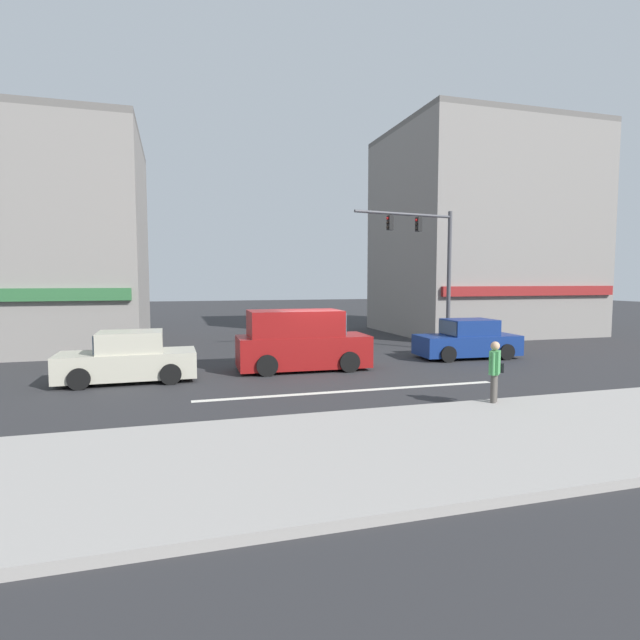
% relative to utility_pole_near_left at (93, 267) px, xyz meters
% --- Properties ---
extents(ground_plane, '(120.00, 120.00, 0.00)m').
position_rel_utility_pole_near_left_xyz_m(ground_plane, '(8.09, -5.91, -3.70)').
color(ground_plane, '#2B2B2D').
extents(lane_marking_stripe, '(9.00, 0.24, 0.01)m').
position_rel_utility_pole_near_left_xyz_m(lane_marking_stripe, '(8.09, -9.41, -3.69)').
color(lane_marking_stripe, silver).
rests_on(lane_marking_stripe, ground).
extents(sidewalk_curb, '(40.00, 5.00, 0.16)m').
position_rel_utility_pole_near_left_xyz_m(sidewalk_curb, '(8.09, -14.41, -3.62)').
color(sidewalk_curb, '#9E9993').
rests_on(sidewalk_curb, ground).
extents(building_left_block, '(10.43, 9.75, 10.06)m').
position_rel_utility_pole_near_left_xyz_m(building_left_block, '(-3.39, 3.75, 1.33)').
color(building_left_block, gray).
rests_on(building_left_block, ground).
extents(building_right_corner, '(10.96, 9.28, 11.94)m').
position_rel_utility_pole_near_left_xyz_m(building_right_corner, '(21.04, 3.75, 2.27)').
color(building_right_corner, gray).
rests_on(building_right_corner, ground).
extents(utility_pole_near_left, '(1.40, 0.22, 7.10)m').
position_rel_utility_pole_near_left_xyz_m(utility_pole_near_left, '(0.00, 0.00, 0.00)').
color(utility_pole_near_left, brown).
rests_on(utility_pole_near_left, ground).
extents(utility_pole_far_right, '(1.40, 0.22, 7.68)m').
position_rel_utility_pole_near_left_xyz_m(utility_pole_far_right, '(16.57, 0.79, 0.29)').
color(utility_pole_far_right, brown).
rests_on(utility_pole_far_right, ground).
extents(traffic_light_mast, '(4.85, 0.83, 6.20)m').
position_rel_utility_pole_near_left_xyz_m(traffic_light_mast, '(14.08, -2.95, 0.48)').
color(traffic_light_mast, '#47474C').
rests_on(traffic_light_mast, ground).
extents(van_parked_curbside, '(4.65, 2.14, 2.11)m').
position_rel_utility_pole_near_left_xyz_m(van_parked_curbside, '(7.47, -5.69, -2.69)').
color(van_parked_curbside, maroon).
rests_on(van_parked_curbside, ground).
extents(sedan_crossing_leftbound, '(4.18, 2.04, 1.58)m').
position_rel_utility_pole_near_left_xyz_m(sedan_crossing_leftbound, '(14.64, -5.01, -2.99)').
color(sedan_crossing_leftbound, navy).
rests_on(sedan_crossing_leftbound, ground).
extents(sedan_crossing_rightbound, '(4.12, 1.91, 1.58)m').
position_rel_utility_pole_near_left_xyz_m(sedan_crossing_rightbound, '(1.80, -6.20, -2.99)').
color(sedan_crossing_rightbound, '#B7B29E').
rests_on(sedan_crossing_rightbound, ground).
extents(pedestrian_foreground_with_bag, '(0.61, 0.55, 1.67)m').
position_rel_utility_pole_near_left_xyz_m(pedestrian_foreground_with_bag, '(10.79, -12.19, -2.74)').
color(pedestrian_foreground_with_bag, '#4C4742').
rests_on(pedestrian_foreground_with_bag, ground).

